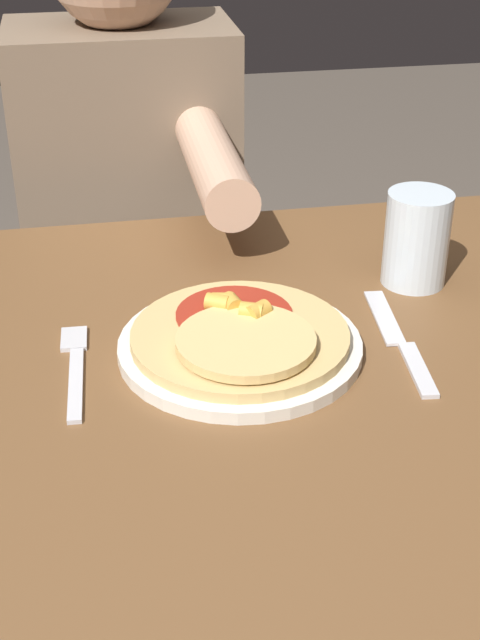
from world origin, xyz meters
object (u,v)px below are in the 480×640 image
at_px(dining_table, 222,467).
at_px(person_diner, 132,208).
at_px(plate, 240,347).
at_px(drinking_glass, 417,239).
at_px(pizza, 241,335).
at_px(knife, 400,342).
at_px(fork, 75,364).

bearing_deg(dining_table, person_diner, 94.49).
height_order(dining_table, plate, plate).
xyz_separation_m(plate, drinking_glass, (0.24, 0.12, 0.05)).
xyz_separation_m(pizza, knife, (0.17, -0.01, -0.02)).
bearing_deg(person_diner, drinking_glass, -56.36).
bearing_deg(person_diner, pizza, -82.81).
height_order(knife, person_diner, person_diner).
distance_m(plate, fork, 0.17).
relative_size(dining_table, fork, 5.85).
distance_m(dining_table, drinking_glass, 0.36).
distance_m(pizza, knife, 0.18).
distance_m(dining_table, knife, 0.24).
height_order(plate, drinking_glass, drinking_glass).
xyz_separation_m(dining_table, plate, (0.03, 0.03, 0.13)).
distance_m(plate, drinking_glass, 0.27).
bearing_deg(drinking_glass, person_diner, 123.64).
relative_size(drinking_glass, person_diner, 0.10).
bearing_deg(plate, drinking_glass, 27.48).
bearing_deg(drinking_glass, plate, -152.52).
height_order(dining_table, fork, fork).
bearing_deg(dining_table, plate, 51.90).
bearing_deg(drinking_glass, fork, -163.78).
distance_m(plate, person_diner, 0.60).
relative_size(plate, pizza, 1.12).
bearing_deg(plate, person_diner, 97.24).
height_order(plate, person_diner, person_diner).
relative_size(knife, person_diner, 0.19).
distance_m(pizza, drinking_glass, 0.27).
relative_size(knife, drinking_glass, 1.92).
height_order(dining_table, knife, knife).
relative_size(fork, person_diner, 0.15).
height_order(plate, knife, plate).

